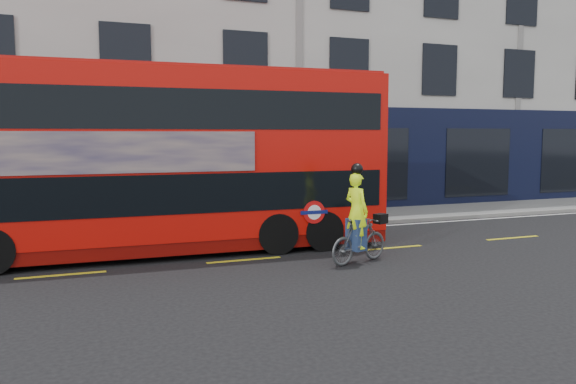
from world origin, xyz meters
TOP-DOWN VIEW (x-y plane):
  - ground at (0.00, 0.00)m, footprint 120.00×120.00m
  - pavement at (0.00, 6.50)m, footprint 60.00×3.00m
  - kerb at (0.00, 5.00)m, footprint 60.00×0.12m
  - building_terrace at (0.00, 12.94)m, footprint 50.00×10.07m
  - road_edge_line at (0.00, 4.70)m, footprint 58.00×0.10m
  - lane_dashes at (0.00, 1.50)m, footprint 58.00×0.12m
  - bus at (-5.63, 3.08)m, footprint 11.39×2.87m
  - cyclist at (-1.63, 0.28)m, footprint 1.80×1.03m

SIDE VIEW (x-z plane):
  - ground at x=0.00m, z-range 0.00..0.00m
  - road_edge_line at x=0.00m, z-range 0.00..0.01m
  - lane_dashes at x=0.00m, z-range 0.00..0.01m
  - pavement at x=0.00m, z-range 0.00..0.12m
  - kerb at x=0.00m, z-range 0.00..0.13m
  - cyclist at x=-1.63m, z-range -0.38..1.93m
  - bus at x=-5.63m, z-range 0.06..4.62m
  - building_terrace at x=0.00m, z-range -0.01..14.99m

